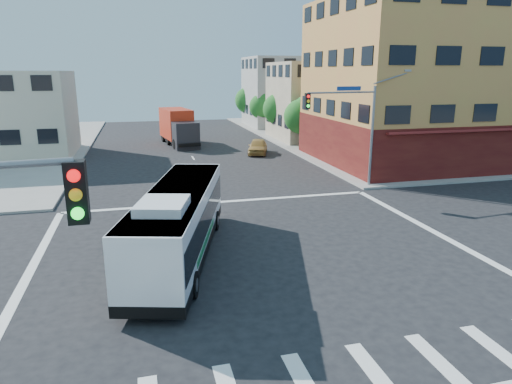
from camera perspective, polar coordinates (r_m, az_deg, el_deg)
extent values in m
plane|color=black|center=(19.98, 0.71, -8.57)|extent=(120.00, 120.00, 0.00)
cube|color=gray|center=(66.50, 22.68, 6.91)|extent=(50.00, 50.00, 0.15)
cube|color=#B88C42|center=(43.88, 20.54, 12.70)|extent=(18.00, 15.00, 14.00)
cube|color=maroon|center=(44.27, 19.96, 6.24)|extent=(18.09, 15.08, 4.00)
cube|color=maroon|center=(38.47, 26.07, 6.87)|extent=(16.00, 1.60, 0.51)
cube|color=#BEAD91|center=(56.21, 8.62, 11.16)|extent=(12.00, 10.00, 9.00)
cube|color=#A6A6A1|center=(69.28, 4.06, 12.37)|extent=(12.00, 10.00, 10.00)
cube|color=beige|center=(49.39, -28.98, 8.44)|extent=(12.00, 10.00, 8.00)
cylinder|color=gray|center=(32.79, 14.26, 6.60)|extent=(0.18, 0.18, 7.00)
cylinder|color=gray|center=(31.16, 10.72, 12.13)|extent=(5.01, 0.62, 0.12)
cube|color=black|center=(29.99, 6.45, 11.23)|extent=(0.32, 0.30, 1.00)
sphere|color=#FF0C0C|center=(29.82, 6.59, 11.79)|extent=(0.20, 0.20, 0.20)
sphere|color=yellow|center=(29.83, 6.57, 11.21)|extent=(0.20, 0.20, 0.20)
sphere|color=#19FF33|center=(29.85, 6.55, 10.64)|extent=(0.20, 0.20, 0.20)
cube|color=navy|center=(31.41, 11.55, 12.56)|extent=(1.80, 0.22, 0.28)
cube|color=gray|center=(33.97, 18.38, 14.22)|extent=(0.50, 0.22, 0.14)
cube|color=black|center=(7.69, -21.47, -0.01)|extent=(0.32, 0.30, 1.00)
sphere|color=#FF0C0C|center=(7.46, -21.83, 1.89)|extent=(0.20, 0.20, 0.20)
sphere|color=yellow|center=(7.53, -21.62, -0.33)|extent=(0.20, 0.20, 0.20)
sphere|color=#19FF33|center=(7.60, -21.40, -2.52)|extent=(0.20, 0.20, 0.20)
cylinder|color=#3D2916|center=(49.11, 5.55, 6.60)|extent=(0.28, 0.28, 1.92)
sphere|color=#1B6123|center=(48.83, 5.62, 9.39)|extent=(3.60, 3.60, 3.60)
sphere|color=#1B6123|center=(48.61, 6.22, 10.42)|extent=(2.52, 2.52, 2.52)
cylinder|color=#3D2916|center=(56.63, 2.79, 7.78)|extent=(0.28, 0.28, 1.99)
sphere|color=#1B6123|center=(56.38, 2.83, 10.32)|extent=(3.80, 3.80, 3.80)
sphere|color=#1B6123|center=(56.14, 3.33, 11.26)|extent=(2.66, 2.66, 2.66)
cylinder|color=#3D2916|center=(64.27, 0.67, 8.59)|extent=(0.28, 0.28, 1.89)
sphere|color=#1B6123|center=(64.06, 0.68, 10.64)|extent=(3.40, 3.40, 3.40)
sphere|color=#1B6123|center=(63.82, 1.11, 11.38)|extent=(2.38, 2.38, 2.38)
cylinder|color=#3D2916|center=(71.98, -1.00, 9.31)|extent=(0.28, 0.28, 2.03)
sphere|color=#1B6123|center=(71.78, -1.01, 11.39)|extent=(4.00, 4.00, 4.00)
sphere|color=#1B6123|center=(71.52, -0.64, 12.18)|extent=(2.80, 2.80, 2.80)
cube|color=black|center=(20.38, -9.45, -6.69)|extent=(5.46, 11.71, 0.43)
cube|color=white|center=(19.99, -9.59, -3.57)|extent=(5.44, 11.69, 2.72)
cube|color=black|center=(19.94, -9.61, -3.12)|extent=(5.40, 11.37, 1.19)
cube|color=black|center=(25.34, -7.24, 0.62)|extent=(2.17, 0.66, 1.29)
cube|color=#E5590C|center=(25.15, -7.30, 2.75)|extent=(1.77, 0.54, 0.27)
cube|color=white|center=(19.62, -9.75, 0.04)|extent=(5.33, 11.46, 0.11)
cube|color=white|center=(16.86, -11.60, -1.69)|extent=(2.21, 2.48, 0.34)
cube|color=#136E34|center=(20.05, -13.22, -5.81)|extent=(1.44, 5.06, 0.27)
cube|color=#136E34|center=(19.58, -6.21, -5.99)|extent=(1.44, 5.06, 0.27)
cylinder|color=black|center=(23.99, -10.54, -3.49)|extent=(0.54, 1.03, 0.99)
cylinder|color=#99999E|center=(24.02, -10.85, -3.48)|extent=(0.17, 0.49, 0.50)
cylinder|color=black|center=(23.63, -5.10, -3.57)|extent=(0.54, 1.03, 0.99)
cylinder|color=#99999E|center=(23.62, -4.78, -3.58)|extent=(0.17, 0.49, 0.50)
cylinder|color=black|center=(17.40, -15.44, -11.05)|extent=(0.54, 1.03, 0.99)
cylinder|color=#99999E|center=(17.44, -15.87, -11.02)|extent=(0.17, 0.49, 0.50)
cylinder|color=black|center=(16.90, -7.86, -11.43)|extent=(0.54, 1.03, 0.99)
cylinder|color=#99999E|center=(16.88, -7.40, -11.45)|extent=(0.17, 0.49, 0.50)
cube|color=#242429|center=(48.86, -8.79, 6.98)|extent=(2.81, 2.72, 2.81)
cube|color=black|center=(47.82, -8.50, 7.34)|extent=(2.26, 0.42, 1.08)
cube|color=red|center=(52.72, -9.95, 8.44)|extent=(3.47, 6.37, 3.24)
cube|color=black|center=(51.68, -9.54, 6.46)|extent=(3.64, 8.91, 0.32)
cylinder|color=black|center=(48.93, -10.11, 5.91)|extent=(0.46, 1.11, 1.08)
cylinder|color=black|center=(49.48, -7.53, 6.11)|extent=(0.46, 1.11, 1.08)
cylinder|color=black|center=(51.96, -10.90, 6.38)|extent=(0.46, 1.11, 1.08)
cylinder|color=black|center=(52.48, -8.46, 6.57)|extent=(0.46, 1.11, 1.08)
cylinder|color=black|center=(54.58, -11.51, 6.75)|extent=(0.46, 1.11, 1.08)
cylinder|color=black|center=(55.07, -9.18, 6.93)|extent=(0.46, 1.11, 1.08)
imported|color=#B68A41|center=(45.42, 0.22, 5.71)|extent=(3.03, 4.66, 1.48)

